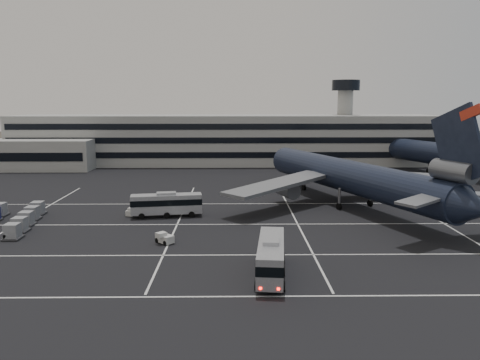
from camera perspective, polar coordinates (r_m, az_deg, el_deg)
name	(u,v)px	position (r m, az deg, el deg)	size (l,w,h in m)	color
ground	(216,232)	(66.23, -2.89, -6.33)	(260.00, 260.00, 0.00)	black
lane_markings	(223,230)	(66.90, -2.05, -6.16)	(90.00, 55.62, 0.01)	silver
terminal	(215,140)	(135.33, -3.06, 4.89)	(125.00, 26.00, 24.00)	gray
hills	(265,161)	(236.08, 3.02, 2.33)	(352.00, 180.00, 44.00)	#38332B
trijet_main	(351,177)	(83.04, 13.34, 0.42)	(44.16, 55.41, 18.08)	black
trijet_far	(433,152)	(126.72, 22.44, 3.16)	(29.83, 55.08, 18.08)	black
bus_near	(271,255)	(49.77, 3.81, -9.13)	(3.87, 11.81, 4.09)	gray
bus_far	(167,203)	(75.06, -8.95, -2.82)	(11.38, 4.16, 3.93)	gray
tug_a	(131,212)	(77.03, -13.09, -3.81)	(1.76, 2.37, 1.37)	beige
tug_b	(165,238)	(61.64, -9.10, -7.01)	(2.71, 2.72, 1.54)	beige
uld_cluster	(5,220)	(76.68, -26.68, -4.35)	(10.48, 17.37, 2.12)	#2D2D30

